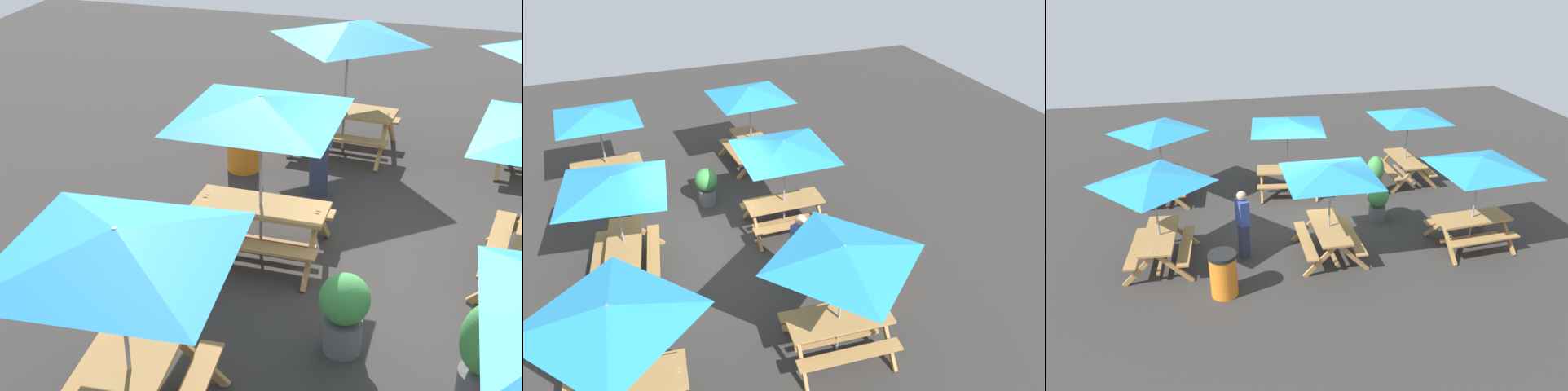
% 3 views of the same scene
% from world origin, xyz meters
% --- Properties ---
extents(ground_plane, '(25.87, 25.87, 0.00)m').
position_xyz_m(ground_plane, '(0.00, 0.00, 0.00)').
color(ground_plane, '#33302D').
rests_on(ground_plane, ground).
extents(picnic_table_0, '(2.83, 2.83, 2.34)m').
position_xyz_m(picnic_table_0, '(3.42, 1.92, 1.99)').
color(picnic_table_0, '#A87A44').
rests_on(picnic_table_0, ground).
extents(picnic_table_1, '(2.82, 2.82, 2.34)m').
position_xyz_m(picnic_table_1, '(3.52, -2.08, 1.99)').
color(picnic_table_1, '#A87A44').
rests_on(picnic_table_1, ground).
extents(picnic_table_2, '(2.83, 2.83, 2.34)m').
position_xyz_m(picnic_table_2, '(0.07, -1.82, 1.99)').
color(picnic_table_2, '#A87A44').
rests_on(picnic_table_2, ground).
extents(picnic_table_3, '(2.80, 2.80, 2.34)m').
position_xyz_m(picnic_table_3, '(-0.26, 1.80, 1.99)').
color(picnic_table_3, '#A87A44').
rests_on(picnic_table_3, ground).
extents(picnic_table_4, '(2.18, 2.18, 2.34)m').
position_xyz_m(picnic_table_4, '(-3.81, 2.10, 1.99)').
color(picnic_table_4, '#A87A44').
rests_on(picnic_table_4, ground).
extents(picnic_table_5, '(2.15, 2.15, 2.34)m').
position_xyz_m(picnic_table_5, '(-3.73, -1.42, 1.99)').
color(picnic_table_5, '#A87A44').
rests_on(picnic_table_5, ground).
extents(trash_bin_orange, '(0.59, 0.59, 0.98)m').
position_xyz_m(trash_bin_orange, '(-2.42, -2.86, 0.49)').
color(trash_bin_orange, orange).
rests_on(trash_bin_orange, ground).
extents(potted_plant_0, '(0.57, 0.57, 0.99)m').
position_xyz_m(potted_plant_0, '(1.76, -0.36, 0.55)').
color(potted_plant_0, '#59595B').
rests_on(potted_plant_0, ground).
extents(potted_plant_1, '(0.50, 0.50, 1.21)m').
position_xyz_m(potted_plant_1, '(2.18, 1.12, 0.64)').
color(potted_plant_1, '#59595B').
rests_on(potted_plant_1, ground).
extents(person_standing, '(0.31, 0.41, 1.67)m').
position_xyz_m(person_standing, '(-1.87, -1.45, 0.89)').
color(person_standing, '#2D334C').
rests_on(person_standing, ground).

